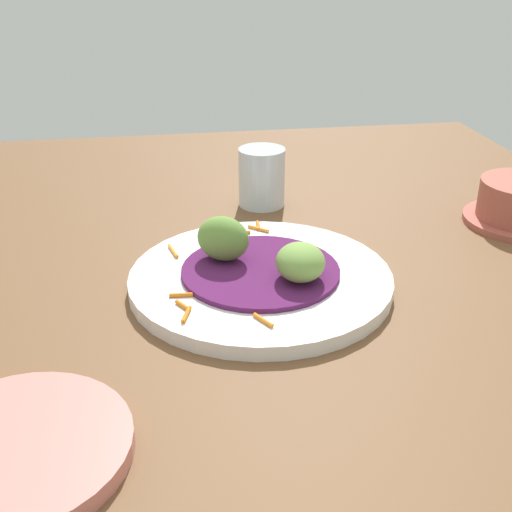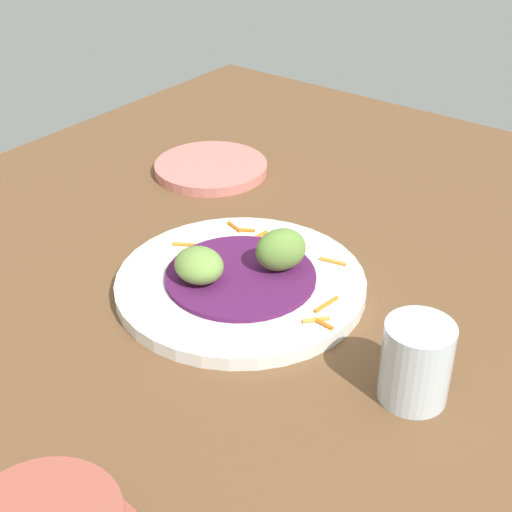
{
  "view_description": "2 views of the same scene",
  "coord_description": "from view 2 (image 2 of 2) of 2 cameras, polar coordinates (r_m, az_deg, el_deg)",
  "views": [
    {
      "loc": [
        4.2,
        61.99,
        34.08
      ],
      "look_at": [
        -5.18,
        4.06,
        5.27
      ],
      "focal_mm": 45.37,
      "sensor_mm": 36.0,
      "label": 1
    },
    {
      "loc": [
        -57.4,
        -37.04,
        47.51
      ],
      "look_at": [
        -4.06,
        3.53,
        5.86
      ],
      "focal_mm": 52.32,
      "sensor_mm": 36.0,
      "label": 2
    }
  ],
  "objects": [
    {
      "name": "carrot_garnish",
      "position": [
        0.81,
        1.83,
        -0.94
      ],
      "size": [
        12.11,
        23.25,
        0.4
      ],
      "color": "orange",
      "rests_on": "main_plate"
    },
    {
      "name": "water_glass",
      "position": [
        0.66,
        12.15,
        -7.95
      ],
      "size": [
        6.14,
        6.14,
        7.7
      ],
      "primitive_type": "cylinder",
      "color": "silver",
      "rests_on": "table_surface"
    },
    {
      "name": "cabbage_bed",
      "position": [
        0.79,
        -1.19,
        -1.54
      ],
      "size": [
        16.16,
        16.16,
        0.54
      ],
      "primitive_type": "cylinder",
      "color": "#51194C",
      "rests_on": "main_plate"
    },
    {
      "name": "guac_scoop_left",
      "position": [
        0.79,
        1.91,
        0.49
      ],
      "size": [
        6.84,
        6.33,
        4.69
      ],
      "primitive_type": "ellipsoid",
      "rotation": [
        0.0,
        0.0,
        2.6
      ],
      "color": "olive",
      "rests_on": "cabbage_bed"
    },
    {
      "name": "table_surface",
      "position": [
        0.83,
        3.66,
        -2.46
      ],
      "size": [
        110.0,
        110.0,
        2.0
      ],
      "primitive_type": "cube",
      "color": "brown",
      "rests_on": "ground"
    },
    {
      "name": "guac_scoop_center",
      "position": [
        0.78,
        -4.38,
        -0.71
      ],
      "size": [
        5.63,
        6.19,
        3.59
      ],
      "primitive_type": "ellipsoid",
      "rotation": [
        0.0,
        0.0,
        1.42
      ],
      "color": "#759E47",
      "rests_on": "cabbage_bed"
    },
    {
      "name": "main_plate",
      "position": [
        0.8,
        -1.18,
        -2.14
      ],
      "size": [
        26.87,
        26.87,
        1.49
      ],
      "primitive_type": "cylinder",
      "color": "white",
      "rests_on": "table_surface"
    },
    {
      "name": "side_plate_small",
      "position": [
        1.06,
        -3.46,
        6.75
      ],
      "size": [
        15.86,
        15.86,
        1.37
      ],
      "primitive_type": "cylinder",
      "color": "tan",
      "rests_on": "table_surface"
    }
  ]
}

